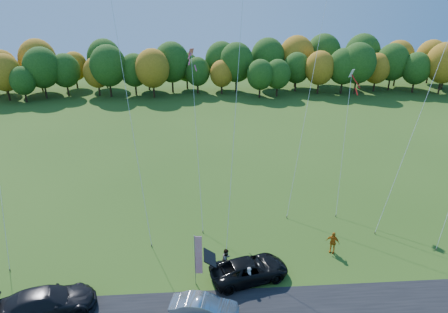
{
  "coord_description": "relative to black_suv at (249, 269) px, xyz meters",
  "views": [
    {
      "loc": [
        -2.0,
        -22.73,
        18.85
      ],
      "look_at": [
        0.0,
        6.0,
        7.0
      ],
      "focal_mm": 32.0,
      "sensor_mm": 36.0,
      "label": 1
    }
  ],
  "objects": [
    {
      "name": "black_suv",
      "position": [
        0.0,
        0.0,
        0.0
      ],
      "size": [
        6.02,
        3.87,
        1.54
      ],
      "primitive_type": "imported",
      "rotation": [
        0.0,
        0.0,
        1.82
      ],
      "color": "black",
      "rests_on": "ground"
    },
    {
      "name": "dark_truck_a",
      "position": [
        -13.13,
        -2.43,
        0.09
      ],
      "size": [
        6.39,
        3.89,
        1.73
      ],
      "primitive_type": "imported",
      "rotation": [
        0.0,
        0.0,
        1.83
      ],
      "color": "black",
      "rests_on": "ground"
    },
    {
      "name": "kite_parafoil_orange",
      "position": [
        7.95,
        14.39,
        13.75
      ],
      "size": [
        8.8,
        13.57,
        29.45
      ],
      "color": "#4C3F33",
      "rests_on": "ground"
    },
    {
      "name": "silver_sedan",
      "position": [
        -3.28,
        -3.45,
        -0.07
      ],
      "size": [
        4.5,
        2.33,
        1.41
      ],
      "primitive_type": "imported",
      "rotation": [
        0.0,
        0.0,
        1.37
      ],
      "color": "#B2B2B7",
      "rests_on": "ground"
    },
    {
      "name": "person_tailgate_b",
      "position": [
        -1.54,
        1.05,
        0.11
      ],
      "size": [
        1.04,
        1.09,
        1.77
      ],
      "primitive_type": "imported",
      "rotation": [
        0.0,
        0.0,
        0.97
      ],
      "color": "gray",
      "rests_on": "ground"
    },
    {
      "name": "feather_flag",
      "position": [
        -3.6,
        -0.33,
        1.66
      ],
      "size": [
        0.53,
        0.09,
        3.98
      ],
      "color": "#999999",
      "rests_on": "ground"
    },
    {
      "name": "kite_delta_red",
      "position": [
        -0.26,
        7.66,
        10.9
      ],
      "size": [
        3.69,
        10.75,
        23.87
      ],
      "color": "#4C3F33",
      "rests_on": "ground"
    },
    {
      "name": "kite_parafoil_rainbow",
      "position": [
        15.22,
        7.92,
        9.39
      ],
      "size": [
        9.19,
        6.61,
        20.59
      ],
      "color": "#4C3F33",
      "rests_on": "ground"
    },
    {
      "name": "person_tailgate_a",
      "position": [
        -0.1,
        -0.82,
        0.02
      ],
      "size": [
        0.55,
        0.67,
        1.58
      ],
      "primitive_type": "imported",
      "rotation": [
        0.0,
        0.0,
        1.92
      ],
      "color": "silver",
      "rests_on": "ground"
    },
    {
      "name": "ground",
      "position": [
        -1.38,
        -0.08,
        -0.77
      ],
      "size": [
        160.0,
        160.0,
        0.0
      ],
      "primitive_type": "plane",
      "color": "#2A4C14"
    },
    {
      "name": "kite_delta_blue",
      "position": [
        -9.08,
        9.15,
        11.56
      ],
      "size": [
        4.93,
        10.52,
        25.41
      ],
      "color": "#4C3F33",
      "rests_on": "ground"
    },
    {
      "name": "tree_line",
      "position": [
        -1.38,
        54.92,
        -0.77
      ],
      "size": [
        116.0,
        12.0,
        10.0
      ],
      "primitive_type": null,
      "color": "#1E4711",
      "rests_on": "ground"
    },
    {
      "name": "kite_diamond_white",
      "position": [
        10.07,
        10.85,
        5.3
      ],
      "size": [
        2.9,
        6.64,
        12.57
      ],
      "color": "#4C3F33",
      "rests_on": "ground"
    },
    {
      "name": "kite_diamond_pink",
      "position": [
        -3.49,
        10.23,
        6.39
      ],
      "size": [
        1.22,
        8.77,
        14.54
      ],
      "color": "#4C3F33",
      "rests_on": "ground"
    },
    {
      "name": "person_east",
      "position": [
        6.86,
        2.63,
        0.13
      ],
      "size": [
        1.13,
        0.93,
        1.8
      ],
      "primitive_type": "imported",
      "rotation": [
        0.0,
        0.0,
        -0.56
      ],
      "color": "#C66912",
      "rests_on": "ground"
    },
    {
      "name": "kite_diamond_green",
      "position": [
        -18.06,
        4.58,
        4.75
      ],
      "size": [
        1.87,
        5.61,
        11.25
      ],
      "color": "#4C3F33",
      "rests_on": "ground"
    }
  ]
}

